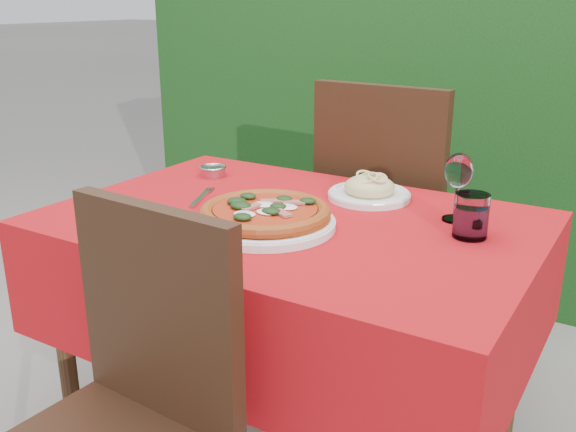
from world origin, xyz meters
The scene contains 10 objects.
hedge centered at (0.00, 1.55, 0.92)m, with size 3.20×0.55×1.78m.
dining_table centered at (0.00, 0.00, 0.60)m, with size 1.26×0.86×0.75m.
chair_near centered at (-0.01, -0.62, 0.53)m, with size 0.44×0.44×0.92m.
chair_far centered at (0.02, 0.64, 0.59)m, with size 0.49×0.49×1.04m.
pizza_plate centered at (-0.01, -0.11, 0.78)m, with size 0.38×0.38×0.07m.
pasta_plate centered at (0.11, 0.26, 0.77)m, with size 0.24×0.24×0.07m.
water_glass centered at (0.45, 0.09, 0.80)m, with size 0.08×0.08×0.11m.
wine_glass centered at (0.38, 0.20, 0.87)m, with size 0.07×0.07×0.18m.
fork centered at (-0.30, -0.01, 0.75)m, with size 0.03×0.21×0.01m, color silver.
steel_ramekin centered at (-0.43, 0.22, 0.76)m, with size 0.08×0.08×0.03m, color #B0B0B7.
Camera 1 is at (0.83, -1.37, 1.30)m, focal length 40.00 mm.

